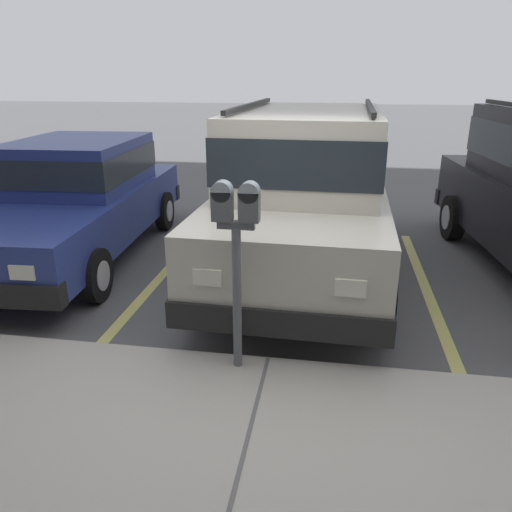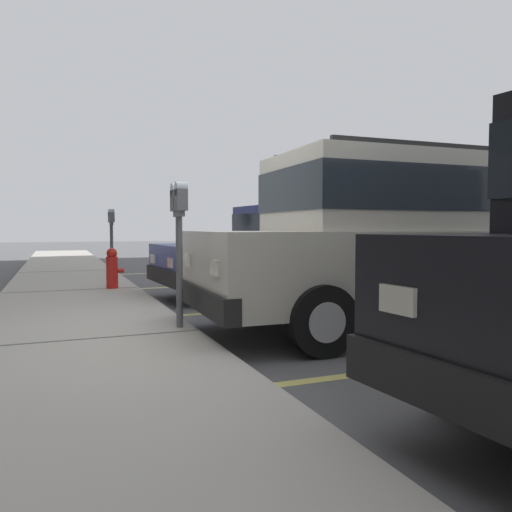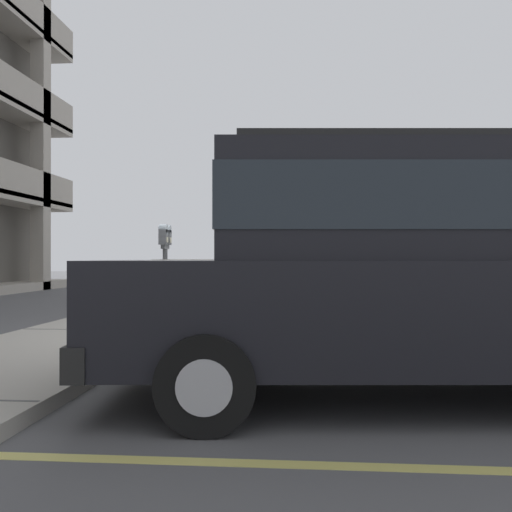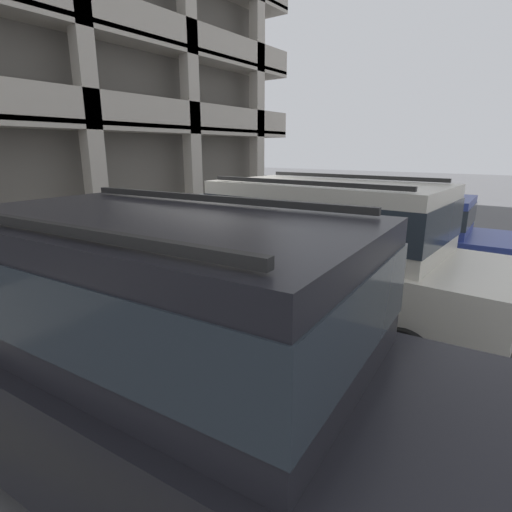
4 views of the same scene
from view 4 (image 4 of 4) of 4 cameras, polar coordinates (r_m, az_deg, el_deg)
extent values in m
cube|color=#565659|center=(7.12, -6.02, -5.07)|extent=(80.00, 80.00, 0.10)
cube|color=#ADA89E|center=(7.99, -12.97, -2.32)|extent=(40.00, 2.20, 0.12)
cube|color=#606060|center=(7.97, -12.99, -1.89)|extent=(0.03, 2.16, 0.00)
cube|color=#606060|center=(10.90, 3.09, 3.00)|extent=(0.03, 2.16, 0.00)
cube|color=#606060|center=(14.35, 11.97, 5.61)|extent=(0.03, 2.16, 0.00)
cube|color=#DBD16B|center=(5.16, -6.41, -12.58)|extent=(0.12, 4.80, 0.01)
cube|color=#DBD16B|center=(7.61, 10.06, -3.48)|extent=(0.12, 4.80, 0.01)
cube|color=#DBD16B|center=(10.45, 17.91, 1.10)|extent=(0.12, 4.80, 0.01)
cube|color=#DBD16B|center=(13.45, 22.34, 3.68)|extent=(0.12, 4.80, 0.01)
cube|color=beige|center=(5.60, 9.31, -2.38)|extent=(1.96, 4.75, 0.80)
cube|color=beige|center=(5.39, 10.15, 5.87)|extent=(1.70, 2.96, 0.84)
cube|color=#232B33|center=(5.39, 10.16, 6.09)|extent=(1.72, 2.98, 0.46)
cube|color=black|center=(7.03, -7.48, -1.10)|extent=(1.88, 0.21, 0.24)
cube|color=silver|center=(7.37, -4.70, 2.62)|extent=(0.24, 0.04, 0.14)
cube|color=silver|center=(6.60, -11.41, 0.90)|extent=(0.24, 0.04, 0.14)
cylinder|color=black|center=(7.19, 2.49, -1.62)|extent=(0.22, 0.67, 0.66)
cylinder|color=#B2B2B7|center=(7.19, 2.49, -1.62)|extent=(0.23, 0.37, 0.36)
cylinder|color=black|center=(5.89, -7.82, -5.56)|extent=(0.22, 0.67, 0.66)
cylinder|color=#B2B2B7|center=(5.89, -7.82, -5.56)|extent=(0.23, 0.37, 0.36)
cylinder|color=black|center=(6.08, 25.59, -6.30)|extent=(0.22, 0.67, 0.66)
cylinder|color=#B2B2B7|center=(6.08, 25.59, -6.30)|extent=(0.23, 0.37, 0.36)
cylinder|color=black|center=(4.47, 20.21, -13.41)|extent=(0.22, 0.67, 0.66)
cylinder|color=#B2B2B7|center=(4.47, 20.21, -13.41)|extent=(0.23, 0.37, 0.36)
cube|color=black|center=(5.96, 13.53, 10.99)|extent=(0.12, 2.62, 0.05)
cube|color=black|center=(4.75, 6.42, 10.38)|extent=(0.12, 2.62, 0.05)
cube|color=black|center=(3.17, -14.30, -17.04)|extent=(2.23, 4.84, 0.80)
cube|color=black|center=(2.79, -14.66, -2.93)|extent=(1.86, 3.04, 0.84)
cube|color=#232B33|center=(2.78, -14.69, -2.52)|extent=(1.88, 3.07, 0.46)
cube|color=silver|center=(5.21, -28.23, -4.45)|extent=(0.24, 0.05, 0.14)
cylinder|color=black|center=(4.85, -18.54, -10.90)|extent=(0.25, 0.67, 0.66)
cylinder|color=#B2B2B7|center=(4.85, -18.54, -10.90)|extent=(0.25, 0.38, 0.36)
cylinder|color=black|center=(3.45, 17.63, -22.38)|extent=(0.25, 0.67, 0.66)
cylinder|color=#B2B2B7|center=(3.45, 17.63, -22.38)|extent=(0.25, 0.38, 0.36)
cube|color=black|center=(3.19, -6.25, 8.16)|extent=(0.27, 2.62, 0.05)
cube|color=black|center=(2.28, -27.94, 3.77)|extent=(0.27, 2.62, 0.05)
cube|color=navy|center=(8.40, 19.14, 1.90)|extent=(1.95, 4.49, 0.60)
cube|color=navy|center=(8.23, 21.54, 5.82)|extent=(1.61, 2.06, 0.64)
cube|color=#232B33|center=(8.22, 21.55, 5.93)|extent=(1.63, 2.09, 0.35)
cube|color=black|center=(9.18, 5.91, 2.56)|extent=(1.74, 0.26, 0.24)
cube|color=silver|center=(9.61, 7.14, 4.56)|extent=(0.24, 0.04, 0.14)
cube|color=silver|center=(8.69, 4.06, 3.53)|extent=(0.24, 0.04, 0.14)
cylinder|color=black|center=(9.63, 12.39, 2.16)|extent=(0.19, 0.61, 0.60)
cylinder|color=#B2B2B7|center=(9.63, 12.39, 2.16)|extent=(0.20, 0.34, 0.33)
cylinder|color=black|center=(8.14, 8.16, 0.01)|extent=(0.19, 0.61, 0.60)
cylinder|color=#B2B2B7|center=(8.14, 8.16, 0.01)|extent=(0.20, 0.34, 0.33)
cylinder|color=black|center=(9.07, 28.65, -0.15)|extent=(0.19, 0.61, 0.60)
cylinder|color=#B2B2B7|center=(9.07, 28.65, -0.15)|extent=(0.20, 0.34, 0.33)
cylinder|color=black|center=(7.47, 27.48, -2.96)|extent=(0.19, 0.61, 0.60)
cylinder|color=#B2B2B7|center=(7.47, 27.48, -2.96)|extent=(0.20, 0.34, 0.33)
cylinder|color=#595B60|center=(7.30, -7.00, 1.55)|extent=(0.07, 0.07, 1.16)
cube|color=#595B60|center=(7.18, -7.15, 6.30)|extent=(0.28, 0.06, 0.06)
cube|color=#515459|center=(7.09, -7.75, 7.31)|extent=(0.15, 0.11, 0.22)
cylinder|color=#8C99A3|center=(7.08, -7.78, 8.19)|extent=(0.15, 0.11, 0.15)
cube|color=#B7B293|center=(7.06, -7.39, 6.97)|extent=(0.08, 0.01, 0.08)
cube|color=#515459|center=(7.24, -6.64, 7.50)|extent=(0.15, 0.11, 0.22)
cylinder|color=#8C99A3|center=(7.22, -6.67, 8.36)|extent=(0.15, 0.11, 0.15)
cube|color=#B7B293|center=(7.20, -6.29, 7.16)|extent=(0.08, 0.01, 0.08)
cylinder|color=#47474C|center=(12.63, 13.15, 6.84)|extent=(0.07, 0.07, 1.11)
cube|color=#47474C|center=(12.57, 13.31, 9.48)|extent=(0.28, 0.06, 0.06)
cube|color=#515459|center=(12.46, 13.16, 10.10)|extent=(0.15, 0.11, 0.22)
cylinder|color=#8C99A3|center=(12.45, 13.19, 10.60)|extent=(0.15, 0.11, 0.15)
cube|color=#B7B293|center=(12.44, 13.40, 9.90)|extent=(0.08, 0.01, 0.08)
cube|color=#515459|center=(12.65, 13.53, 10.14)|extent=(0.15, 0.11, 0.22)
cylinder|color=#8C99A3|center=(12.64, 13.56, 10.64)|extent=(0.15, 0.11, 0.15)
cube|color=#B7B293|center=(12.63, 13.77, 9.94)|extent=(0.08, 0.01, 0.08)
cube|color=#A8A093|center=(18.21, -9.85, 31.13)|extent=(0.60, 0.50, 15.00)
cube|color=#A8A093|center=(21.56, 0.15, 28.73)|extent=(0.60, 0.50, 15.00)
cylinder|color=red|center=(10.53, 6.14, 4.03)|extent=(0.20, 0.20, 0.55)
sphere|color=red|center=(10.47, 6.19, 5.83)|extent=(0.18, 0.18, 0.18)
cylinder|color=red|center=(10.45, 6.85, 4.08)|extent=(0.08, 0.10, 0.08)
cylinder|color=red|center=(10.65, 6.55, 4.29)|extent=(0.10, 0.07, 0.07)
camera|label=1|loc=(9.47, -26.36, 13.34)|focal=35.00mm
camera|label=2|loc=(6.22, -52.02, -2.21)|focal=35.00mm
camera|label=3|loc=(4.36, -95.23, -18.50)|focal=40.00mm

